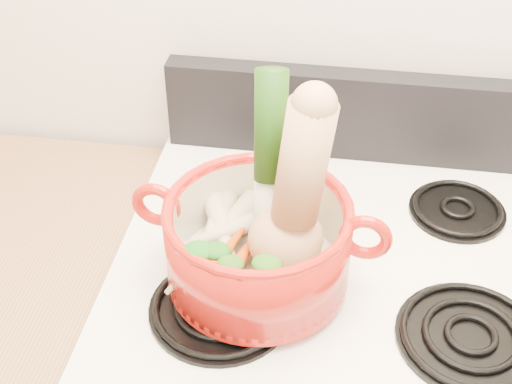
# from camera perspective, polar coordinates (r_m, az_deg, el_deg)

# --- Properties ---
(cooktop) EXTENTS (0.78, 0.67, 0.03)m
(cooktop) POSITION_cam_1_polar(r_m,az_deg,el_deg) (1.24, 7.32, -5.43)
(cooktop) COLOR white
(cooktop) RESTS_ON stove_body
(control_backsplash) EXTENTS (0.76, 0.05, 0.18)m
(control_backsplash) POSITION_cam_1_polar(r_m,az_deg,el_deg) (1.41, 8.31, 6.07)
(control_backsplash) COLOR black
(control_backsplash) RESTS_ON cooktop
(burner_front_left) EXTENTS (0.22, 0.22, 0.02)m
(burner_front_left) POSITION_cam_1_polar(r_m,az_deg,el_deg) (1.12, -2.86, -9.16)
(burner_front_left) COLOR black
(burner_front_left) RESTS_ON cooktop
(burner_front_right) EXTENTS (0.22, 0.22, 0.02)m
(burner_front_right) POSITION_cam_1_polar(r_m,az_deg,el_deg) (1.13, 16.81, -10.96)
(burner_front_right) COLOR black
(burner_front_right) RESTS_ON cooktop
(burner_back_left) EXTENTS (0.17, 0.17, 0.02)m
(burner_back_left) POSITION_cam_1_polar(r_m,az_deg,el_deg) (1.34, -0.41, 0.24)
(burner_back_left) COLOR black
(burner_back_left) RESTS_ON cooktop
(burner_back_right) EXTENTS (0.17, 0.17, 0.02)m
(burner_back_right) POSITION_cam_1_polar(r_m,az_deg,el_deg) (1.34, 15.82, -1.30)
(burner_back_right) COLOR black
(burner_back_right) RESTS_ON cooktop
(dutch_oven) EXTENTS (0.31, 0.31, 0.14)m
(dutch_oven) POSITION_cam_1_polar(r_m,az_deg,el_deg) (1.10, 0.16, -4.19)
(dutch_oven) COLOR #AF170F
(dutch_oven) RESTS_ON burner_front_left
(pot_handle_left) EXTENTS (0.08, 0.02, 0.08)m
(pot_handle_left) POSITION_cam_1_polar(r_m,az_deg,el_deg) (1.11, -7.98, -1.00)
(pot_handle_left) COLOR #AF170F
(pot_handle_left) RESTS_ON dutch_oven
(pot_handle_right) EXTENTS (0.08, 0.02, 0.08)m
(pot_handle_right) POSITION_cam_1_polar(r_m,az_deg,el_deg) (1.06, 8.76, -3.61)
(pot_handle_right) COLOR #AF170F
(pot_handle_right) RESTS_ON dutch_oven
(squash) EXTENTS (0.19, 0.17, 0.31)m
(squash) POSITION_cam_1_polar(r_m,az_deg,el_deg) (1.03, 2.51, 0.18)
(squash) COLOR tan
(squash) RESTS_ON dutch_oven
(leek) EXTENTS (0.06, 0.11, 0.32)m
(leek) POSITION_cam_1_polar(r_m,az_deg,el_deg) (1.06, 1.04, 2.12)
(leek) COLOR silver
(leek) RESTS_ON dutch_oven
(ginger) EXTENTS (0.10, 0.08, 0.05)m
(ginger) POSITION_cam_1_polar(r_m,az_deg,el_deg) (1.17, 1.39, -2.51)
(ginger) COLOR tan
(ginger) RESTS_ON dutch_oven
(parsnip_0) EXTENTS (0.14, 0.23, 0.06)m
(parsnip_0) POSITION_cam_1_polar(r_m,az_deg,el_deg) (1.13, -3.49, -4.07)
(parsnip_0) COLOR beige
(parsnip_0) RESTS_ON dutch_oven
(parsnip_1) EXTENTS (0.06, 0.20, 0.06)m
(parsnip_1) POSITION_cam_1_polar(r_m,az_deg,el_deg) (1.14, -3.73, -3.62)
(parsnip_1) COLOR beige
(parsnip_1) RESTS_ON dutch_oven
(parsnip_2) EXTENTS (0.12, 0.21, 0.06)m
(parsnip_2) POSITION_cam_1_polar(r_m,az_deg,el_deg) (1.13, -2.62, -3.24)
(parsnip_2) COLOR beige
(parsnip_2) RESTS_ON dutch_oven
(parsnip_3) EXTENTS (0.17, 0.12, 0.05)m
(parsnip_3) POSITION_cam_1_polar(r_m,az_deg,el_deg) (1.13, -2.99, -3.23)
(parsnip_3) COLOR beige
(parsnip_3) RESTS_ON dutch_oven
(carrot_0) EXTENTS (0.07, 0.15, 0.04)m
(carrot_0) POSITION_cam_1_polar(r_m,az_deg,el_deg) (1.08, -0.42, -7.42)
(carrot_0) COLOR #D73C0A
(carrot_0) RESTS_ON dutch_oven
(carrot_1) EXTENTS (0.07, 0.15, 0.04)m
(carrot_1) POSITION_cam_1_polar(r_m,az_deg,el_deg) (1.10, -1.33, -5.65)
(carrot_1) COLOR red
(carrot_1) RESTS_ON dutch_oven
(carrot_2) EXTENTS (0.07, 0.18, 0.05)m
(carrot_2) POSITION_cam_1_polar(r_m,az_deg,el_deg) (1.09, 0.62, -5.67)
(carrot_2) COLOR #BB3209
(carrot_2) RESTS_ON dutch_oven
(carrot_3) EXTENTS (0.08, 0.16, 0.05)m
(carrot_3) POSITION_cam_1_polar(r_m,az_deg,el_deg) (1.08, -2.97, -5.59)
(carrot_3) COLOR #CC520A
(carrot_3) RESTS_ON dutch_oven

